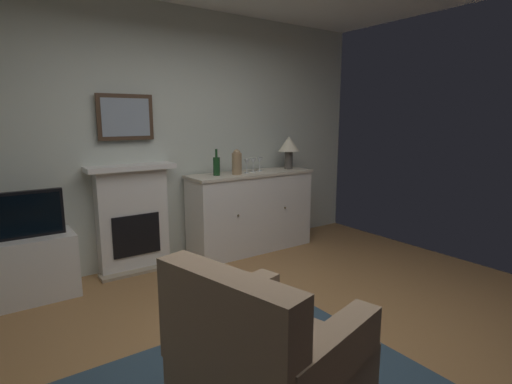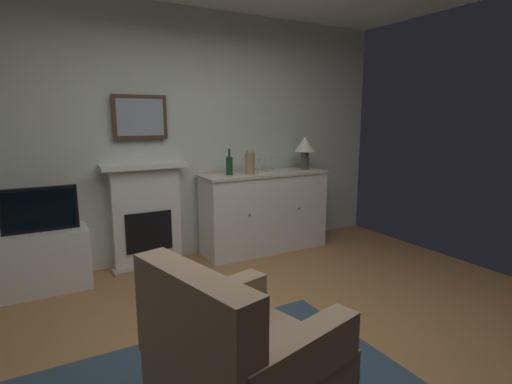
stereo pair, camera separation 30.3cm
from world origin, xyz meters
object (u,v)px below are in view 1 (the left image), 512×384
(vase_decorative, at_px, (237,162))
(tv_cabinet, at_px, (29,268))
(table_lamp, at_px, (289,146))
(wine_bottle, at_px, (217,166))
(framed_picture, at_px, (126,117))
(armchair, at_px, (266,362))
(wine_glass_right, at_px, (260,161))
(tv_set, at_px, (23,215))
(wine_glass_left, at_px, (247,163))
(sideboard_cabinet, at_px, (251,211))
(wine_glass_center, at_px, (253,162))
(fireplace_unit, at_px, (133,218))

(vase_decorative, bearing_deg, tv_cabinet, 178.23)
(table_lamp, relative_size, wine_bottle, 1.38)
(framed_picture, height_order, table_lamp, framed_picture)
(table_lamp, bearing_deg, tv_cabinet, 179.70)
(framed_picture, height_order, armchair, framed_picture)
(wine_glass_right, xyz_separation_m, tv_set, (-2.47, -0.03, -0.30))
(wine_bottle, height_order, wine_glass_left, wine_bottle)
(sideboard_cabinet, bearing_deg, table_lamp, 0.00)
(vase_decorative, bearing_deg, wine_bottle, 164.14)
(sideboard_cabinet, relative_size, wine_bottle, 5.25)
(sideboard_cabinet, height_order, tv_cabinet, sideboard_cabinet)
(sideboard_cabinet, distance_m, vase_decorative, 0.65)
(framed_picture, relative_size, vase_decorative, 1.96)
(armchair, bearing_deg, tv_cabinet, 108.37)
(tv_cabinet, bearing_deg, wine_glass_center, -0.27)
(table_lamp, bearing_deg, tv_set, -179.84)
(wine_glass_center, height_order, vase_decorative, vase_decorative)
(wine_bottle, bearing_deg, fireplace_unit, 169.68)
(tv_set, bearing_deg, wine_bottle, 0.67)
(framed_picture, distance_m, sideboard_cabinet, 1.75)
(fireplace_unit, xyz_separation_m, vase_decorative, (1.12, -0.23, 0.53))
(table_lamp, distance_m, armchair, 3.27)
(wine_glass_left, relative_size, wine_glass_center, 1.00)
(framed_picture, height_order, wine_glass_right, framed_picture)
(framed_picture, xyz_separation_m, table_lamp, (1.91, -0.22, -0.35))
(wine_glass_right, bearing_deg, fireplace_unit, 174.23)
(vase_decorative, bearing_deg, wine_glass_left, 9.20)
(framed_picture, height_order, wine_glass_left, framed_picture)
(tv_cabinet, xyz_separation_m, tv_set, (-0.00, -0.02, 0.48))
(framed_picture, xyz_separation_m, tv_cabinet, (-0.97, -0.21, -1.29))
(wine_glass_center, relative_size, vase_decorative, 0.59)
(tv_cabinet, bearing_deg, tv_set, -90.00)
(wine_bottle, bearing_deg, table_lamp, -0.77)
(sideboard_cabinet, bearing_deg, fireplace_unit, 172.50)
(wine_glass_left, height_order, wine_glass_right, same)
(wine_glass_right, bearing_deg, wine_glass_center, -168.53)
(table_lamp, height_order, tv_cabinet, table_lamp)
(framed_picture, distance_m, wine_bottle, 1.06)
(tv_set, bearing_deg, fireplace_unit, 10.77)
(wine_glass_right, xyz_separation_m, vase_decorative, (-0.37, -0.08, 0.02))
(wine_bottle, relative_size, wine_glass_left, 1.76)
(vase_decorative, height_order, tv_cabinet, vase_decorative)
(fireplace_unit, xyz_separation_m, armchair, (-0.18, -2.54, -0.17))
(wine_glass_right, height_order, vase_decorative, vase_decorative)
(table_lamp, height_order, tv_set, table_lamp)
(tv_cabinet, bearing_deg, vase_decorative, -1.77)
(wine_glass_left, bearing_deg, framed_picture, 168.95)
(wine_glass_center, relative_size, tv_cabinet, 0.22)
(fireplace_unit, bearing_deg, vase_decorative, -11.44)
(wine_glass_center, distance_m, tv_set, 2.38)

